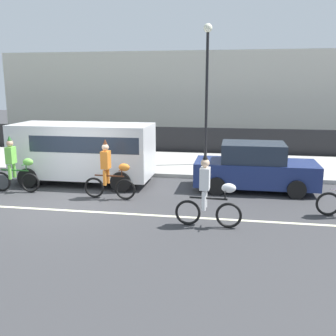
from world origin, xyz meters
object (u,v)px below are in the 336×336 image
object	(u,v)px
parked_car_navy	(255,168)
parked_van_white	(85,149)
parade_cyclist_orange	(110,173)
parade_cyclist_lime	(15,168)
street_lamp_post	(207,74)
parade_cyclist_zebra	(209,195)
pedestrian_onlooker	(145,145)

from	to	relation	value
parked_car_navy	parked_van_white	bearing A→B (deg)	-179.52
parade_cyclist_orange	parade_cyclist_lime	bearing A→B (deg)	175.86
street_lamp_post	parked_car_navy	bearing A→B (deg)	-60.34
parade_cyclist_lime	street_lamp_post	world-z (taller)	street_lamp_post
parade_cyclist_zebra	parked_van_white	distance (m)	6.13
parked_van_white	parked_car_navy	xyz separation A→B (m)	(6.08, 0.05, -0.50)
parked_van_white	pedestrian_onlooker	distance (m)	3.38
parade_cyclist_lime	street_lamp_post	size ratio (longest dim) A/B	0.33
parade_cyclist_zebra	parade_cyclist_lime	bearing A→B (deg)	161.65
parade_cyclist_zebra	parked_car_navy	bearing A→B (deg)	71.45
parade_cyclist_orange	parked_van_white	size ratio (longest dim) A/B	0.38
parade_cyclist_orange	street_lamp_post	bearing A→B (deg)	63.84
parade_cyclist_zebra	pedestrian_onlooker	distance (m)	7.55
parade_cyclist_zebra	street_lamp_post	size ratio (longest dim) A/B	0.33
parade_cyclist_orange	pedestrian_onlooker	distance (m)	4.84
parked_van_white	pedestrian_onlooker	bearing A→B (deg)	63.18
pedestrian_onlooker	parade_cyclist_lime	bearing A→B (deg)	-126.52
parked_van_white	street_lamp_post	bearing A→B (deg)	40.17
parked_van_white	parked_car_navy	distance (m)	6.10
parade_cyclist_zebra	pedestrian_onlooker	size ratio (longest dim) A/B	1.19
parked_van_white	street_lamp_post	xyz separation A→B (m)	(4.13, 3.48, 2.71)
parade_cyclist_orange	street_lamp_post	world-z (taller)	street_lamp_post
parked_car_navy	street_lamp_post	bearing A→B (deg)	119.66
parade_cyclist_orange	parade_cyclist_zebra	size ratio (longest dim) A/B	1.00
parade_cyclist_lime	parked_car_navy	world-z (taller)	parade_cyclist_lime
parade_cyclist_lime	pedestrian_onlooker	bearing A→B (deg)	53.48
parade_cyclist_orange	street_lamp_post	xyz separation A→B (m)	(2.61, 5.31, 3.15)
street_lamp_post	pedestrian_onlooker	xyz separation A→B (m)	(-2.60, -0.47, -2.97)
street_lamp_post	pedestrian_onlooker	distance (m)	3.98
parade_cyclist_orange	pedestrian_onlooker	size ratio (longest dim) A/B	1.19
parked_car_navy	street_lamp_post	world-z (taller)	street_lamp_post
parade_cyclist_orange	parked_van_white	xyz separation A→B (m)	(-1.52, 1.83, 0.44)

